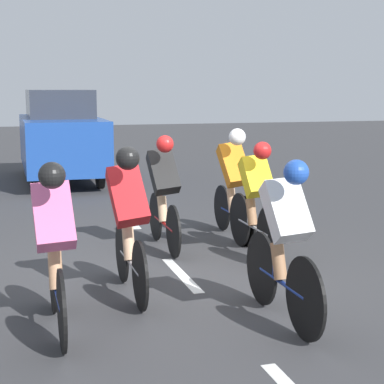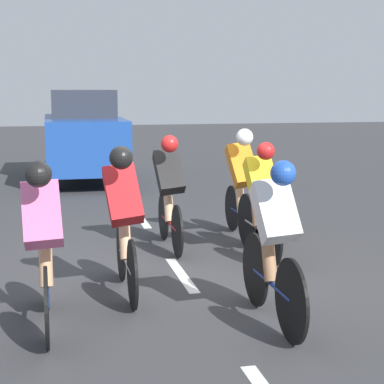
{
  "view_description": "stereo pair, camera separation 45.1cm",
  "coord_description": "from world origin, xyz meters",
  "px_view_note": "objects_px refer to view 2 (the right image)",
  "views": [
    {
      "loc": [
        1.86,
        6.93,
        2.1
      ],
      "look_at": [
        -0.12,
        0.13,
        0.95
      ],
      "focal_mm": 60.0,
      "sensor_mm": 36.0,
      "label": 1
    },
    {
      "loc": [
        1.42,
        7.04,
        2.1
      ],
      "look_at": [
        -0.12,
        0.13,
        0.95
      ],
      "focal_mm": 60.0,
      "sensor_mm": 36.0,
      "label": 2
    }
  ],
  "objects_px": {
    "cyclist_orange": "(242,181)",
    "support_car": "(83,135)",
    "cyclist_yellow": "(260,198)",
    "cyclist_pink": "(44,242)",
    "cyclist_black": "(169,189)",
    "cyclist_red": "(124,217)",
    "cyclist_white": "(274,240)"
  },
  "relations": [
    {
      "from": "cyclist_pink",
      "to": "support_car",
      "type": "distance_m",
      "value": 9.49
    },
    {
      "from": "cyclist_yellow",
      "to": "support_car",
      "type": "bearing_deg",
      "value": -76.89
    },
    {
      "from": "cyclist_yellow",
      "to": "cyclist_black",
      "type": "height_order",
      "value": "cyclist_black"
    },
    {
      "from": "cyclist_red",
      "to": "cyclist_orange",
      "type": "xyz_separation_m",
      "value": [
        -1.89,
        -2.13,
        0.01
      ]
    },
    {
      "from": "cyclist_red",
      "to": "support_car",
      "type": "height_order",
      "value": "support_car"
    },
    {
      "from": "cyclist_white",
      "to": "support_car",
      "type": "distance_m",
      "value": 9.85
    },
    {
      "from": "support_car",
      "to": "cyclist_white",
      "type": "bearing_deg",
      "value": 96.53
    },
    {
      "from": "support_car",
      "to": "cyclist_yellow",
      "type": "bearing_deg",
      "value": 103.11
    },
    {
      "from": "cyclist_red",
      "to": "cyclist_pink",
      "type": "distance_m",
      "value": 1.1
    },
    {
      "from": "cyclist_red",
      "to": "cyclist_yellow",
      "type": "bearing_deg",
      "value": -147.5
    },
    {
      "from": "cyclist_black",
      "to": "cyclist_red",
      "type": "bearing_deg",
      "value": 66.01
    },
    {
      "from": "cyclist_white",
      "to": "cyclist_pink",
      "type": "xyz_separation_m",
      "value": [
        1.97,
        -0.33,
        0.01
      ]
    },
    {
      "from": "cyclist_yellow",
      "to": "cyclist_pink",
      "type": "height_order",
      "value": "cyclist_pink"
    },
    {
      "from": "cyclist_white",
      "to": "support_car",
      "type": "xyz_separation_m",
      "value": [
        1.12,
        -9.79,
        0.26
      ]
    },
    {
      "from": "cyclist_orange",
      "to": "support_car",
      "type": "relative_size",
      "value": 0.38
    },
    {
      "from": "cyclist_white",
      "to": "cyclist_orange",
      "type": "distance_m",
      "value": 3.31
    },
    {
      "from": "cyclist_red",
      "to": "cyclist_pink",
      "type": "relative_size",
      "value": 0.99
    },
    {
      "from": "cyclist_pink",
      "to": "support_car",
      "type": "relative_size",
      "value": 0.38
    },
    {
      "from": "cyclist_red",
      "to": "support_car",
      "type": "bearing_deg",
      "value": -90.47
    },
    {
      "from": "cyclist_red",
      "to": "cyclist_black",
      "type": "distance_m",
      "value": 1.96
    },
    {
      "from": "cyclist_yellow",
      "to": "cyclist_white",
      "type": "relative_size",
      "value": 1.02
    },
    {
      "from": "cyclist_black",
      "to": "support_car",
      "type": "height_order",
      "value": "support_car"
    },
    {
      "from": "cyclist_pink",
      "to": "cyclist_orange",
      "type": "bearing_deg",
      "value": -132.66
    },
    {
      "from": "cyclist_red",
      "to": "cyclist_black",
      "type": "bearing_deg",
      "value": -113.99
    },
    {
      "from": "cyclist_yellow",
      "to": "cyclist_pink",
      "type": "xyz_separation_m",
      "value": [
        2.61,
        1.93,
        0.04
      ]
    },
    {
      "from": "cyclist_black",
      "to": "support_car",
      "type": "xyz_separation_m",
      "value": [
        0.73,
        -6.89,
        0.24
      ]
    },
    {
      "from": "cyclist_white",
      "to": "cyclist_yellow",
      "type": "bearing_deg",
      "value": -105.55
    },
    {
      "from": "cyclist_yellow",
      "to": "support_car",
      "type": "relative_size",
      "value": 0.39
    },
    {
      "from": "cyclist_pink",
      "to": "cyclist_yellow",
      "type": "bearing_deg",
      "value": -143.43
    },
    {
      "from": "cyclist_orange",
      "to": "support_car",
      "type": "distance_m",
      "value": 6.8
    },
    {
      "from": "cyclist_orange",
      "to": "cyclist_yellow",
      "type": "bearing_deg",
      "value": 86.07
    },
    {
      "from": "cyclist_black",
      "to": "cyclist_white",
      "type": "bearing_deg",
      "value": 97.73
    }
  ]
}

